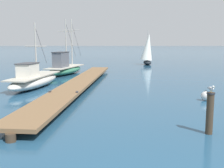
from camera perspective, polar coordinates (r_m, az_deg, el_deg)
The scene contains 7 objects.
floating_dock at distance 20.75m, azimuth -6.61°, elevation 0.31°, with size 3.76×22.99×0.53m.
fishing_boat_0 at distance 21.31m, azimuth -15.58°, elevation 0.87°, with size 2.94×7.26×4.72m.
fishing_boat_1 at distance 29.10m, azimuth -9.65°, elevation 3.26°, with size 3.72×7.75×5.68m.
mooring_piling at distance 10.82m, azimuth 19.30°, elevation -5.48°, with size 0.30×0.30×1.55m.
perched_seagull at distance 10.65m, azimuth 19.52°, elevation -0.83°, with size 0.20×0.38×0.27m.
mooring_buoy at distance 16.88m, azimuth 18.54°, elevation -2.34°, with size 0.54×0.54×0.61m.
distant_sailboat at distance 40.78m, azimuth 7.28°, elevation 6.96°, with size 2.08×3.35×4.99m.
Camera 1 is at (-1.55, -3.72, 3.38)m, focal length 44.89 mm.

